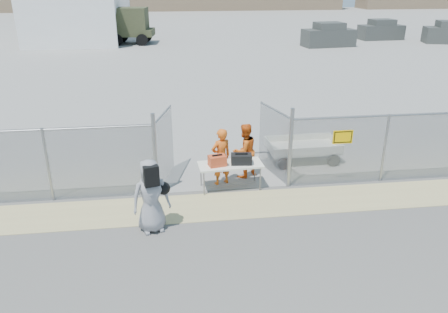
{
  "coord_description": "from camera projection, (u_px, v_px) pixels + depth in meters",
  "views": [
    {
      "loc": [
        -1.53,
        -9.78,
        6.02
      ],
      "look_at": [
        0.0,
        2.0,
        1.1
      ],
      "focal_mm": 35.0,
      "sensor_mm": 36.0,
      "label": 1
    }
  ],
  "objects": [
    {
      "name": "utility_trailer",
      "position": [
        303.0,
        150.0,
        15.29
      ],
      "size": [
        3.23,
        1.73,
        0.77
      ],
      "primitive_type": null,
      "rotation": [
        0.0,
        0.0,
        0.03
      ],
      "color": "white",
      "rests_on": "ground"
    },
    {
      "name": "chain_link_fence",
      "position": [
        224.0,
        156.0,
        12.86
      ],
      "size": [
        40.0,
        0.2,
        2.2
      ],
      "primitive_type": null,
      "color": "gray",
      "rests_on": "ground"
    },
    {
      "name": "military_truck",
      "position": [
        116.0,
        26.0,
        41.29
      ],
      "size": [
        7.21,
        3.36,
        3.32
      ],
      "primitive_type": null,
      "rotation": [
        0.0,
        0.0,
        -0.12
      ],
      "color": "#3A3F25",
      "rests_on": "ground"
    },
    {
      "name": "security_worker_left",
      "position": [
        221.0,
        157.0,
        13.34
      ],
      "size": [
        0.78,
        0.65,
        1.81
      ],
      "primitive_type": "imported",
      "rotation": [
        0.0,
        0.0,
        3.53
      ],
      "color": "orange",
      "rests_on": "ground"
    },
    {
      "name": "ground",
      "position": [
        234.0,
        224.0,
        11.44
      ],
      "size": [
        160.0,
        160.0,
        0.0
      ],
      "primitive_type": "plane",
      "color": "#444444"
    },
    {
      "name": "parked_vehicle_mid",
      "position": [
        381.0,
        30.0,
        44.34
      ],
      "size": [
        4.45,
        2.24,
        1.96
      ],
      "primitive_type": null,
      "rotation": [
        0.0,
        0.0,
        0.07
      ],
      "color": "#3E413E",
      "rests_on": "ground"
    },
    {
      "name": "security_worker_right",
      "position": [
        244.0,
        151.0,
        13.86
      ],
      "size": [
        1.08,
        1.0,
        1.78
      ],
      "primitive_type": "imported",
      "rotation": [
        0.0,
        0.0,
        3.64
      ],
      "color": "orange",
      "rests_on": "ground"
    },
    {
      "name": "orange_bag",
      "position": [
        217.0,
        161.0,
        12.89
      ],
      "size": [
        0.56,
        0.43,
        0.31
      ],
      "primitive_type": "cube",
      "rotation": [
        0.0,
        0.0,
        0.2
      ],
      "color": "#D24A23",
      "rests_on": "folding_table"
    },
    {
      "name": "black_duffel",
      "position": [
        241.0,
        159.0,
        13.03
      ],
      "size": [
        0.65,
        0.43,
        0.3
      ],
      "primitive_type": "cube",
      "rotation": [
        0.0,
        0.0,
        -0.11
      ],
      "color": "black",
      "rests_on": "folding_table"
    },
    {
      "name": "parked_vehicle_near",
      "position": [
        329.0,
        35.0,
        39.92
      ],
      "size": [
        4.85,
        2.61,
        2.1
      ],
      "primitive_type": null,
      "rotation": [
        0.0,
        0.0,
        0.11
      ],
      "color": "#3E413E",
      "rests_on": "ground"
    },
    {
      "name": "visitor",
      "position": [
        151.0,
        196.0,
        10.83
      ],
      "size": [
        1.07,
        0.83,
        1.93
      ],
      "primitive_type": "imported",
      "rotation": [
        0.0,
        0.0,
        0.26
      ],
      "color": "gray",
      "rests_on": "ground"
    },
    {
      "name": "tarmac_inside",
      "position": [
        179.0,
        33.0,
        49.92
      ],
      "size": [
        160.0,
        80.0,
        0.01
      ],
      "primitive_type": "cube",
      "color": "gray",
      "rests_on": "ground"
    },
    {
      "name": "folding_table",
      "position": [
        230.0,
        176.0,
        13.23
      ],
      "size": [
        1.96,
        0.92,
        0.82
      ],
      "primitive_type": null,
      "rotation": [
        0.0,
        0.0,
        0.06
      ],
      "color": "white",
      "rests_on": "ground"
    },
    {
      "name": "dirt_strip",
      "position": [
        229.0,
        205.0,
        12.36
      ],
      "size": [
        44.0,
        1.6,
        0.01
      ],
      "primitive_type": "cube",
      "color": "tan",
      "rests_on": "ground"
    }
  ]
}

